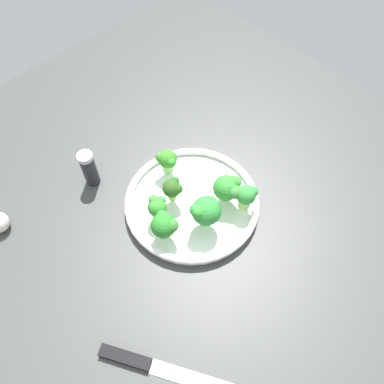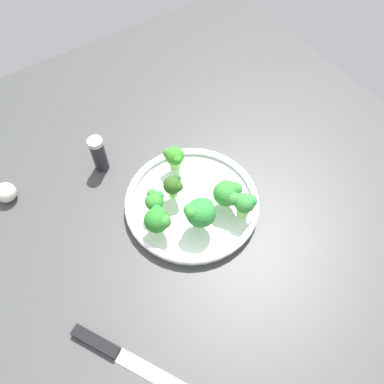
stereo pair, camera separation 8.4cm
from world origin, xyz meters
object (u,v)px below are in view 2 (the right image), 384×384
bowl (192,203)px  broccoli_floret_4 (228,193)px  broccoli_floret_0 (200,212)px  pepper_shaker (99,154)px  broccoli_floret_3 (158,220)px  broccoli_floret_2 (174,157)px  broccoli_floret_1 (245,203)px  garlic_bulb (6,192)px  knife (118,354)px  broccoli_floret_5 (173,186)px  broccoli_floret_6 (154,200)px

bowl → broccoli_floret_4: broccoli_floret_4 is taller
broccoli_floret_0 → pepper_shaker: 28.80cm
bowl → broccoli_floret_3: (2.10, -9.70, 4.96)cm
broccoli_floret_2 → broccoli_floret_1: bearing=16.8°
broccoli_floret_1 → broccoli_floret_2: size_ratio=1.04×
broccoli_floret_1 → garlic_bulb: bearing=-129.8°
bowl → broccoli_floret_2: size_ratio=4.88×
pepper_shaker → broccoli_floret_4: bearing=34.0°
broccoli_floret_1 → broccoli_floret_3: bearing=-111.9°
broccoli_floret_4 → broccoli_floret_3: bearing=-100.6°
bowl → broccoli_floret_3: 11.09cm
broccoli_floret_1 → knife: (9.83, -35.87, -6.22)cm
broccoli_floret_5 → garlic_bulb: size_ratio=1.27×
broccoli_floret_0 → garlic_bulb: (-30.87, -31.34, -5.48)cm
broccoli_floret_0 → broccoli_floret_6: size_ratio=1.37×
broccoli_floret_3 → broccoli_floret_5: (-5.30, 7.08, 0.09)cm
broccoli_floret_1 → broccoli_floret_2: 19.30cm
broccoli_floret_6 → pepper_shaker: pepper_shaker is taller
broccoli_floret_0 → garlic_bulb: 44.33cm
broccoli_floret_5 → garlic_bulb: bearing=-125.3°
garlic_bulb → bowl: bearing=53.2°
broccoli_floret_6 → pepper_shaker: size_ratio=0.59×
broccoli_floret_6 → broccoli_floret_3: bearing=-22.6°
broccoli_floret_3 → broccoli_floret_4: 15.80cm
knife → broccoli_floret_4: bearing=111.7°
broccoli_floret_4 → pepper_shaker: 31.45cm
broccoli_floret_3 → knife: bearing=-48.7°
broccoli_floret_2 → garlic_bulb: broccoli_floret_2 is taller
broccoli_floret_1 → broccoli_floret_3: (-6.80, -16.93, -0.35)cm
broccoli_floret_5 → pepper_shaker: 20.08cm
bowl → broccoli_floret_5: size_ratio=5.12×
broccoli_floret_1 → broccoli_floret_5: bearing=-140.9°
broccoli_floret_4 → knife: bearing=-68.3°
broccoli_floret_5 → pepper_shaker: bearing=-153.0°
bowl → broccoli_floret_0: broccoli_floret_0 is taller
broccoli_floret_5 → broccoli_floret_0: bearing=3.8°
broccoli_floret_2 → broccoli_floret_3: size_ratio=0.97×
broccoli_floret_3 → broccoli_floret_0: bearing=63.5°
broccoli_floret_0 → broccoli_floret_1: bearing=72.2°
garlic_bulb → pepper_shaker: 22.14cm
broccoli_floret_2 → broccoli_floret_6: bearing=-52.7°
broccoli_floret_0 → broccoli_floret_3: broccoli_floret_0 is taller
broccoli_floret_2 → garlic_bulb: bearing=-113.7°
broccoli_floret_1 → broccoli_floret_4: (-3.90, -1.40, 0.01)cm
broccoli_floret_0 → broccoli_floret_5: 9.24cm
broccoli_floret_5 → broccoli_floret_1: bearing=39.1°
broccoli_floret_0 → broccoli_floret_5: broccoli_floret_0 is taller
broccoli_floret_4 → garlic_bulb: (-29.94, -39.18, -4.50)cm
broccoli_floret_3 → broccoli_floret_4: broccoli_floret_4 is taller
broccoli_floret_3 → broccoli_floret_1: bearing=68.1°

